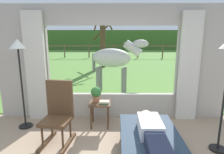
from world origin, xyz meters
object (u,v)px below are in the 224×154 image
at_px(book_stack, 104,102).
at_px(floor_lamp_left, 19,57).
at_px(pasture_tree, 103,38).
at_px(rocking_chair, 58,113).
at_px(side_table, 100,107).
at_px(horse, 114,58).
at_px(recliner_sofa, 151,150).
at_px(potted_plant, 96,93).
at_px(reclining_person, 152,133).

xyz_separation_m(book_stack, floor_lamp_left, (-1.66, 0.00, 0.92)).
relative_size(book_stack, pasture_tree, 0.06).
relative_size(rocking_chair, floor_lamp_left, 0.61).
height_order(rocking_chair, side_table, rocking_chair).
bearing_deg(horse, pasture_tree, -159.28).
height_order(recliner_sofa, potted_plant, potted_plant).
height_order(potted_plant, floor_lamp_left, floor_lamp_left).
distance_m(recliner_sofa, book_stack, 1.43).
relative_size(reclining_person, horse, 0.79).
bearing_deg(side_table, recliner_sofa, -55.39).
height_order(book_stack, horse, horse).
bearing_deg(floor_lamp_left, potted_plant, 4.83).
xyz_separation_m(floor_lamp_left, horse, (1.86, 2.43, -0.32)).
xyz_separation_m(book_stack, pasture_tree, (-0.45, 7.60, 1.13)).
height_order(rocking_chair, horse, horse).
bearing_deg(book_stack, potted_plant, 143.95).
xyz_separation_m(recliner_sofa, rocking_chair, (-1.54, 0.61, 0.33)).
bearing_deg(reclining_person, recliner_sofa, 90.95).
relative_size(side_table, horse, 0.29).
xyz_separation_m(rocking_chair, side_table, (0.70, 0.62, -0.12)).
bearing_deg(pasture_tree, horse, -82.81).
bearing_deg(rocking_chair, recliner_sofa, -13.59).
bearing_deg(potted_plant, reclining_person, -55.28).
height_order(recliner_sofa, reclining_person, reclining_person).
relative_size(potted_plant, floor_lamp_left, 0.18).
xyz_separation_m(floor_lamp_left, pasture_tree, (1.21, 7.60, 0.20)).
distance_m(recliner_sofa, horse, 3.75).
height_order(rocking_chair, floor_lamp_left, floor_lamp_left).
bearing_deg(floor_lamp_left, horse, 52.50).
bearing_deg(potted_plant, horse, 80.79).
xyz_separation_m(side_table, floor_lamp_left, (-1.57, -0.07, 1.05)).
relative_size(recliner_sofa, pasture_tree, 0.49).
distance_m(horse, pasture_tree, 5.24).
relative_size(recliner_sofa, potted_plant, 5.36).
height_order(recliner_sofa, book_stack, book_stack).
distance_m(reclining_person, pasture_tree, 8.97).
height_order(potted_plant, book_stack, potted_plant).
relative_size(rocking_chair, book_stack, 5.59).
height_order(potted_plant, horse, horse).
height_order(recliner_sofa, side_table, side_table).
height_order(rocking_chair, pasture_tree, pasture_tree).
distance_m(rocking_chair, potted_plant, 0.93).
distance_m(recliner_sofa, rocking_chair, 1.69).
bearing_deg(floor_lamp_left, book_stack, -0.01).
bearing_deg(side_table, reclining_person, -56.45).
distance_m(rocking_chair, horse, 3.21).
xyz_separation_m(book_stack, horse, (0.20, 2.43, 0.61)).
bearing_deg(rocking_chair, pasture_tree, 95.49).
height_order(reclining_person, rocking_chair, rocking_chair).
distance_m(side_table, book_stack, 0.17).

